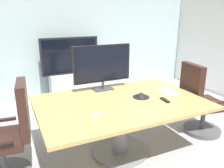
# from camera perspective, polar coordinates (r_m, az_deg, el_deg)

# --- Properties ---
(ground_plane) EXTENTS (7.08, 7.08, 0.00)m
(ground_plane) POSITION_cam_1_polar(r_m,az_deg,el_deg) (3.06, 5.30, -18.18)
(ground_plane) COLOR #99999E
(wall_back_glass_partition) EXTENTS (6.08, 0.10, 2.65)m
(wall_back_glass_partition) POSITION_cam_1_polar(r_m,az_deg,el_deg) (5.16, -10.68, 12.04)
(wall_back_glass_partition) COLOR #9EB2B7
(wall_back_glass_partition) RESTS_ON ground
(conference_table) EXTENTS (2.04, 1.38, 0.72)m
(conference_table) POSITION_cam_1_polar(r_m,az_deg,el_deg) (2.92, 2.09, -7.11)
(conference_table) COLOR #B2894C
(conference_table) RESTS_ON ground
(office_chair_left) EXTENTS (0.62, 0.60, 1.09)m
(office_chair_left) POSITION_cam_1_polar(r_m,az_deg,el_deg) (2.79, -24.16, -12.49)
(office_chair_left) COLOR #4C4C51
(office_chair_left) RESTS_ON ground
(office_chair_right) EXTENTS (0.63, 0.61, 1.09)m
(office_chair_right) POSITION_cam_1_polar(r_m,az_deg,el_deg) (3.67, 20.99, -4.92)
(office_chair_right) COLOR #4C4C51
(office_chair_right) RESTS_ON ground
(tv_monitor) EXTENTS (0.84, 0.18, 0.64)m
(tv_monitor) POSITION_cam_1_polar(r_m,az_deg,el_deg) (3.20, -2.41, 4.81)
(tv_monitor) COLOR #333338
(tv_monitor) RESTS_ON conference_table
(wall_display_unit) EXTENTS (1.20, 0.36, 1.31)m
(wall_display_unit) POSITION_cam_1_polar(r_m,az_deg,el_deg) (4.95, -10.21, 1.42)
(wall_display_unit) COLOR #B7BABC
(wall_display_unit) RESTS_ON ground
(conference_phone) EXTENTS (0.22, 0.22, 0.07)m
(conference_phone) POSITION_cam_1_polar(r_m,az_deg,el_deg) (2.99, 7.31, -2.75)
(conference_phone) COLOR black
(conference_phone) RESTS_ON conference_table
(remote_control) EXTENTS (0.07, 0.17, 0.02)m
(remote_control) POSITION_cam_1_polar(r_m,az_deg,el_deg) (2.93, 13.06, -3.92)
(remote_control) COLOR black
(remote_control) RESTS_ON conference_table
(whiteboard_marker) EXTENTS (0.13, 0.05, 0.02)m
(whiteboard_marker) POSITION_cam_1_polar(r_m,az_deg,el_deg) (2.46, -4.15, -7.71)
(whiteboard_marker) COLOR silver
(whiteboard_marker) RESTS_ON conference_table
(paper_notepad) EXTENTS (0.23, 0.31, 0.01)m
(paper_notepad) POSITION_cam_1_polar(r_m,az_deg,el_deg) (3.26, 13.83, -1.92)
(paper_notepad) COLOR white
(paper_notepad) RESTS_ON conference_table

